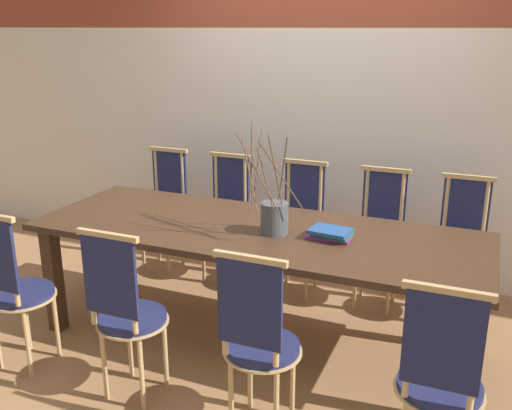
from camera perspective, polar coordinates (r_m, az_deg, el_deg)
The scene contains 14 objects.
ground_plane at distance 3.80m, azimuth 0.00°, elevation -13.24°, with size 16.00×16.00×0.00m, color #9E7047.
wall_rear at distance 4.53m, azimuth 6.64°, elevation 13.05°, with size 12.00×0.06×3.20m.
dining_table at distance 3.50m, azimuth 0.00°, elevation -3.72°, with size 2.76×0.98×0.76m.
chair_near_leftend at distance 3.55m, azimuth -23.07°, elevation -7.38°, with size 0.39×0.39×0.99m.
chair_near_left at distance 3.09m, azimuth -12.88°, elevation -10.15°, with size 0.39×0.39×0.99m.
chair_near_center at distance 2.76m, azimuth 0.27°, elevation -13.19°, with size 0.39×0.39×0.99m.
chair_near_right at distance 2.61m, azimuth 17.91°, elevation -16.12°, with size 0.39×0.39×0.99m.
chair_far_leftend at distance 4.74m, azimuth -9.16°, elevation -0.04°, with size 0.39×0.39×0.99m.
chair_far_left at distance 4.49m, azimuth -3.07°, elevation -0.86°, with size 0.39×0.39×0.99m.
chair_far_center at distance 4.27m, azimuth 4.36°, elevation -1.85°, with size 0.39×0.39×0.99m.
chair_far_right at distance 4.13m, azimuth 12.23°, elevation -2.86°, with size 0.39×0.39×0.99m.
chair_far_rightend at distance 4.08m, azimuth 19.80°, elevation -3.78°, with size 0.39×0.39×0.99m.
vase_centerpiece at distance 3.36m, azimuth 1.80°, elevation -1.08°, with size 0.40×0.31×0.66m.
book_stack at distance 3.33m, azimuth 7.45°, elevation -2.87°, with size 0.26×0.19×0.06m.
Camera 1 is at (1.26, -3.02, 1.94)m, focal length 40.00 mm.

